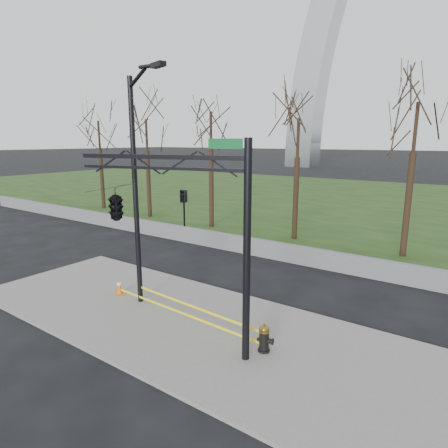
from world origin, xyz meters
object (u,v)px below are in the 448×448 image
Objects in this scene: street_light at (137,177)px; traffic_signal_mast at (138,205)px; traffic_cone at (119,287)px; fire_hydrant at (264,339)px.

street_light reaches higher than traffic_signal_mast.
traffic_signal_mast is at bearing -28.49° from traffic_cone.
fire_hydrant is at bearing 14.08° from street_light.
fire_hydrant is at bearing -3.27° from traffic_cone.
traffic_signal_mast reaches higher than fire_hydrant.
traffic_signal_mast is (3.23, -1.75, 3.74)m from traffic_cone.
traffic_cone is 0.10× the size of traffic_signal_mast.
fire_hydrant is 1.39× the size of traffic_cone.
traffic_signal_mast is (1.87, -1.70, -0.55)m from street_light.
traffic_cone is at bearing -164.62° from street_light.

